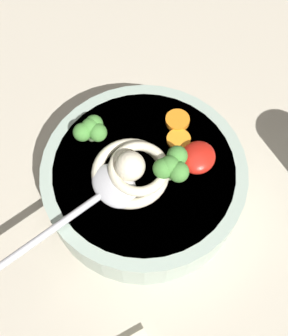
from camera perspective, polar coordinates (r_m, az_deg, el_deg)
name	(u,v)px	position (r cm, az deg, el deg)	size (l,w,h in cm)	color
table_slab	(142,188)	(55.39, -0.29, -2.69)	(101.95, 101.95, 3.06)	#BCB29E
soup_bowl	(144,179)	(50.69, 0.00, -1.54)	(24.08, 24.08, 6.16)	#9EB2A3
noodle_pile	(135,171)	(46.48, -1.30, -0.44)	(9.74, 9.55, 3.92)	beige
soup_spoon	(104,193)	(46.01, -5.48, -3.41)	(17.41, 8.55, 1.60)	#B7B7BC
chili_sauce_dollop	(198,157)	(47.95, 7.36, 1.45)	(4.39, 3.95, 1.97)	red
broccoli_floret_beside_noodles	(92,129)	(48.60, -7.18, 5.36)	(4.22, 3.63, 3.34)	#7A9E60
broccoli_floret_center	(173,164)	(45.80, 4.01, 0.53)	(4.58, 3.94, 3.62)	#7A9E60
carrot_slice_extra_a	(179,139)	(49.82, 4.76, 3.92)	(2.88, 2.88, 0.43)	orange
carrot_slice_near_spoon	(177,120)	(51.11, 4.60, 6.52)	(2.95, 2.95, 0.70)	orange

